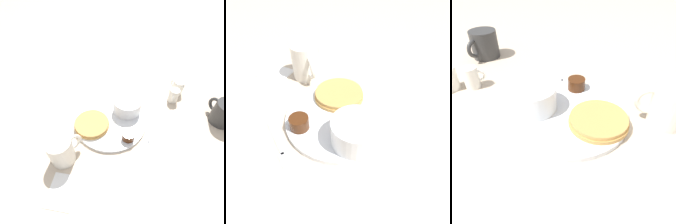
% 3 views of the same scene
% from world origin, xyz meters
% --- Properties ---
extents(ground_plane, '(4.00, 4.00, 0.00)m').
position_xyz_m(ground_plane, '(0.00, 0.00, 0.00)').
color(ground_plane, '#C6B299').
extents(plate, '(0.28, 0.28, 0.01)m').
position_xyz_m(plate, '(0.00, 0.00, 0.01)').
color(plate, white).
rests_on(plate, ground_plane).
extents(pancake_stack, '(0.13, 0.13, 0.02)m').
position_xyz_m(pancake_stack, '(-0.05, 0.06, 0.02)').
color(pancake_stack, tan).
rests_on(pancake_stack, plate).
extents(bowl, '(0.11, 0.11, 0.06)m').
position_xyz_m(bowl, '(0.07, -0.04, 0.04)').
color(bowl, white).
rests_on(bowl, plate).
extents(syrup_cup, '(0.05, 0.05, 0.03)m').
position_xyz_m(syrup_cup, '(-0.06, -0.09, 0.03)').
color(syrup_cup, '#47230F').
rests_on(syrup_cup, plate).
extents(butter_ramekin, '(0.05, 0.05, 0.05)m').
position_xyz_m(butter_ramekin, '(0.08, -0.07, 0.03)').
color(butter_ramekin, white).
rests_on(butter_ramekin, plate).
extents(coffee_mug, '(0.11, 0.08, 0.10)m').
position_xyz_m(coffee_mug, '(-0.20, 0.09, 0.05)').
color(coffee_mug, silver).
rests_on(coffee_mug, ground_plane).
extents(fork, '(0.13, 0.07, 0.00)m').
position_xyz_m(fork, '(-0.06, -0.15, 0.00)').
color(fork, silver).
rests_on(fork, ground_plane).
extents(napkin, '(0.12, 0.10, 0.00)m').
position_xyz_m(napkin, '(-0.30, 0.04, 0.00)').
color(napkin, white).
rests_on(napkin, ground_plane).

